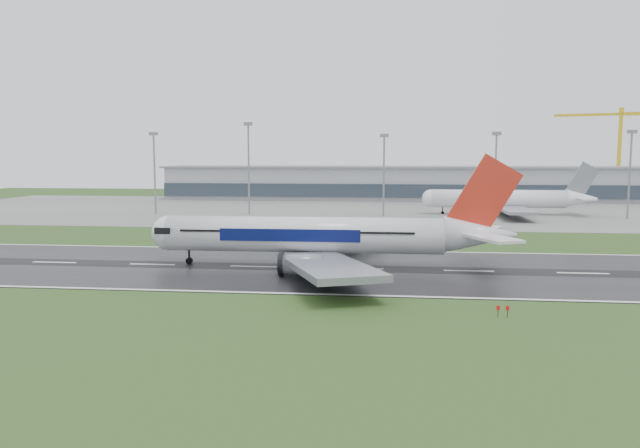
# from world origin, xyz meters

# --- Properties ---
(ground) EXTENTS (520.00, 520.00, 0.00)m
(ground) POSITION_xyz_m (0.00, 0.00, 0.00)
(ground) COLOR #254318
(ground) RESTS_ON ground
(runway) EXTENTS (400.00, 45.00, 0.10)m
(runway) POSITION_xyz_m (0.00, 0.00, 0.05)
(runway) COLOR black
(runway) RESTS_ON ground
(apron) EXTENTS (400.00, 130.00, 0.08)m
(apron) POSITION_xyz_m (0.00, 125.00, 0.04)
(apron) COLOR slate
(apron) RESTS_ON ground
(terminal) EXTENTS (240.00, 36.00, 15.00)m
(terminal) POSITION_xyz_m (0.00, 185.00, 7.50)
(terminal) COLOR gray
(terminal) RESTS_ON ground
(main_airliner) EXTENTS (69.40, 66.15, 20.33)m
(main_airliner) POSITION_xyz_m (-25.78, 1.70, 10.26)
(main_airliner) COLOR silver
(main_airliner) RESTS_ON runway
(parked_airliner) EXTENTS (61.69, 57.47, 18.01)m
(parked_airliner) POSITION_xyz_m (26.23, 110.17, 9.09)
(parked_airliner) COLOR white
(parked_airliner) RESTS_ON apron
(tower_crane) EXTENTS (42.77, 16.04, 43.69)m
(tower_crane) POSITION_xyz_m (95.60, 200.00, 21.85)
(tower_crane) COLOR gold
(tower_crane) RESTS_ON ground
(floodmast_0) EXTENTS (0.64, 0.64, 28.06)m
(floodmast_0) POSITION_xyz_m (-98.35, 100.00, 14.03)
(floodmast_0) COLOR gray
(floodmast_0) RESTS_ON ground
(floodmast_1) EXTENTS (0.64, 0.64, 31.36)m
(floodmast_1) POSITION_xyz_m (-63.90, 100.00, 15.68)
(floodmast_1) COLOR gray
(floodmast_1) RESTS_ON ground
(floodmast_2) EXTENTS (0.64, 0.64, 27.13)m
(floodmast_2) POSITION_xyz_m (-16.55, 100.00, 13.57)
(floodmast_2) COLOR gray
(floodmast_2) RESTS_ON ground
(floodmast_3) EXTENTS (0.64, 0.64, 27.66)m
(floodmast_3) POSITION_xyz_m (20.88, 100.00, 13.83)
(floodmast_3) COLOR gray
(floodmast_3) RESTS_ON ground
(floodmast_4) EXTENTS (0.64, 0.64, 28.10)m
(floodmast_4) POSITION_xyz_m (63.99, 100.00, 14.05)
(floodmast_4) COLOR gray
(floodmast_4) RESTS_ON ground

